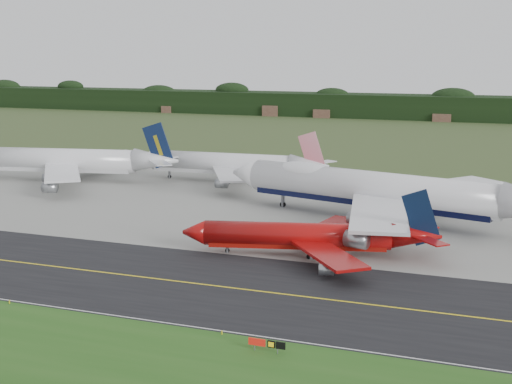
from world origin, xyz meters
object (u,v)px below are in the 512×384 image
Objects in this scene: jet_navy_gold at (67,161)px; jet_ba_747 at (380,190)px; jet_red_737 at (311,236)px; jet_star_tail at (230,164)px; taxiway_sign at (267,344)px.

jet_ba_747 is at bearing -11.37° from jet_navy_gold.
jet_star_tail is (-38.90, 59.32, 1.45)m from jet_red_737.
taxiway_sign is (86.29, -86.01, -4.22)m from jet_navy_gold.
jet_star_tail reaches higher than jet_red_737.
jet_red_737 is 9.69× the size of taxiway_sign.
jet_red_737 is 70.95m from jet_star_tail.
taxiway_sign is (-0.30, -68.59, -5.37)m from jet_ba_747.
jet_red_737 is at bearing -29.84° from jet_navy_gold.
jet_navy_gold reaches higher than jet_star_tail.
taxiway_sign is (44.87, -99.26, -3.66)m from jet_star_tail.
taxiway_sign is at bearing -90.25° from jet_ba_747.
jet_navy_gold is 1.16× the size of jet_star_tail.
jet_red_737 is 40.45m from taxiway_sign.
jet_ba_747 reaches higher than jet_red_737.
jet_star_tail is at bearing 17.74° from jet_navy_gold.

